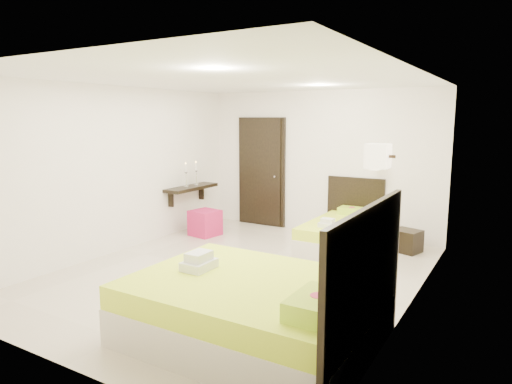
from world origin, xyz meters
The scene contains 7 objects.
floor centered at (0.00, 0.00, 0.00)m, with size 5.50×5.50×0.00m, color beige.
bed_single centered at (0.72, 1.97, 0.26)m, with size 1.03×1.72×1.42m.
bed_double centered at (1.20, -1.50, 0.33)m, with size 2.27×1.93×1.87m.
nightstand centered at (1.74, 2.24, 0.18)m, with size 0.40×0.36×0.36m, color black.
ottoman centered at (-1.65, 1.44, 0.23)m, with size 0.46×0.46×0.46m, color #A51648.
door centered at (-1.20, 2.70, 1.05)m, with size 1.02×0.15×2.14m.
console_shelf centered at (-2.08, 1.60, 0.82)m, with size 0.35×1.20×0.78m.
Camera 1 is at (3.26, -5.02, 2.10)m, focal length 32.00 mm.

